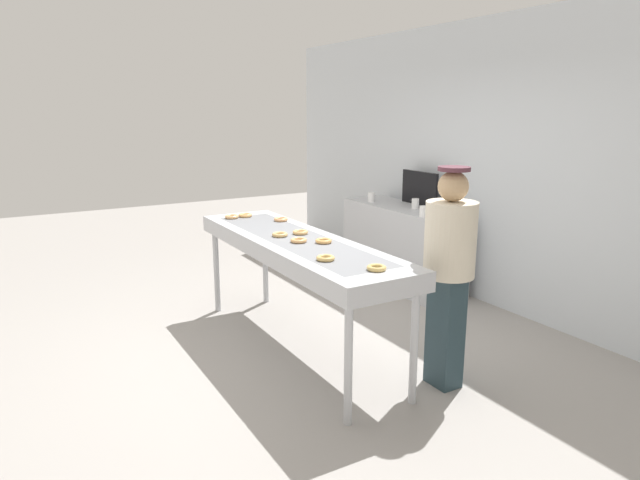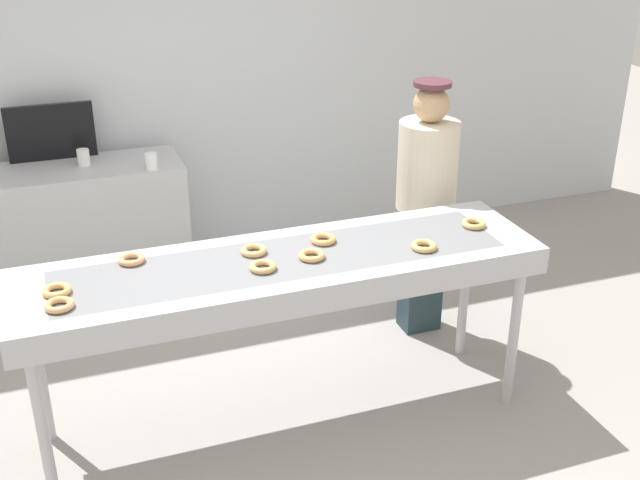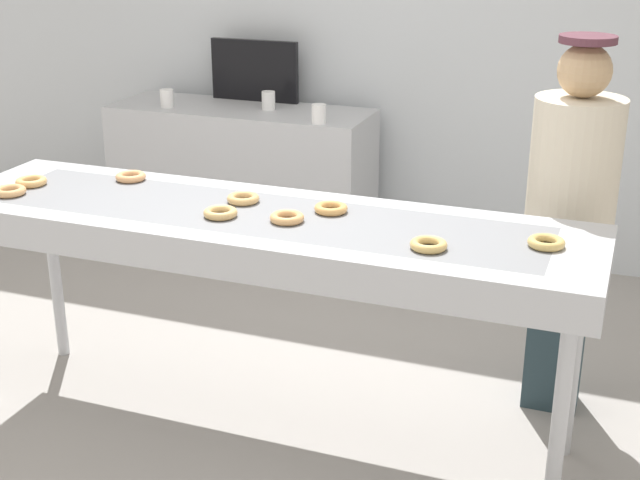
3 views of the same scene
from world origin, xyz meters
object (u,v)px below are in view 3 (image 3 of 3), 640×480
at_px(glazed_donut_4, 331,208).
at_px(glazed_donut_6, 546,242).
at_px(glazed_donut_3, 287,218).
at_px(paper_cup_2, 268,100).
at_px(worker_baker, 570,204).
at_px(fryer_conveyor, 260,232).
at_px(paper_cup_0, 319,114).
at_px(glazed_donut_1, 220,213).
at_px(paper_cup_1, 167,98).
at_px(menu_display, 255,71).
at_px(glazed_donut_8, 243,198).
at_px(glazed_donut_2, 32,181).
at_px(glazed_donut_5, 131,177).
at_px(prep_counter, 242,180).
at_px(glazed_donut_7, 10,191).
at_px(glazed_donut_0, 429,245).

bearing_deg(glazed_donut_4, glazed_donut_6, -5.87).
relative_size(glazed_donut_3, paper_cup_2, 1.19).
bearing_deg(worker_baker, paper_cup_2, -26.11).
distance_m(fryer_conveyor, paper_cup_0, 1.75).
xyz_separation_m(glazed_donut_1, paper_cup_1, (-1.30, 1.86, -0.01)).
bearing_deg(worker_baker, glazed_donut_1, 38.00).
height_order(fryer_conveyor, glazed_donut_4, glazed_donut_4).
xyz_separation_m(glazed_donut_3, paper_cup_0, (-0.53, 1.75, -0.01)).
bearing_deg(glazed_donut_4, menu_display, 121.56).
distance_m(glazed_donut_1, paper_cup_1, 2.27).
xyz_separation_m(glazed_donut_4, glazed_donut_6, (0.84, -0.09, 0.00)).
distance_m(glazed_donut_3, glazed_donut_6, 0.97).
distance_m(glazed_donut_8, menu_display, 2.23).
xyz_separation_m(glazed_donut_4, menu_display, (-1.25, 2.04, 0.13)).
xyz_separation_m(glazed_donut_2, glazed_donut_4, (1.34, 0.11, 0.00)).
xyz_separation_m(glazed_donut_5, menu_display, (-0.28, 1.94, 0.13)).
height_order(prep_counter, paper_cup_0, paper_cup_0).
distance_m(glazed_donut_1, paper_cup_2, 2.14).
relative_size(glazed_donut_1, prep_counter, 0.08).
xyz_separation_m(glazed_donut_1, glazed_donut_4, (0.38, 0.20, 0.00)).
bearing_deg(paper_cup_0, glazed_donut_2, -112.16).
xyz_separation_m(prep_counter, paper_cup_2, (0.18, 0.02, 0.52)).
bearing_deg(glazed_donut_5, glazed_donut_8, -10.22).
distance_m(glazed_donut_2, menu_display, 2.15).
relative_size(glazed_donut_3, glazed_donut_7, 1.00).
bearing_deg(glazed_donut_5, glazed_donut_1, -26.98).
xyz_separation_m(fryer_conveyor, worker_baker, (1.13, 0.65, 0.05)).
bearing_deg(menu_display, paper_cup_1, -139.28).
bearing_deg(prep_counter, paper_cup_2, 6.83).
height_order(fryer_conveyor, glazed_donut_6, glazed_donut_6).
bearing_deg(paper_cup_1, prep_counter, 18.01).
distance_m(fryer_conveyor, menu_display, 2.38).
bearing_deg(prep_counter, paper_cup_1, -161.99).
height_order(glazed_donut_0, glazed_donut_1, same).
bearing_deg(glazed_donut_2, glazed_donut_1, -5.43).
relative_size(glazed_donut_6, paper_cup_0, 1.19).
relative_size(fryer_conveyor, paper_cup_1, 23.73).
xyz_separation_m(glazed_donut_0, paper_cup_0, (-1.10, 1.84, -0.01)).
distance_m(glazed_donut_8, paper_cup_1, 2.12).
height_order(glazed_donut_3, glazed_donut_6, same).
height_order(glazed_donut_1, paper_cup_2, paper_cup_2).
bearing_deg(menu_display, glazed_donut_4, -58.44).
bearing_deg(glazed_donut_3, glazed_donut_7, -175.46).
bearing_deg(paper_cup_1, glazed_donut_2, -78.92).
bearing_deg(paper_cup_0, glazed_donut_6, -48.36).
distance_m(glazed_donut_6, menu_display, 2.99).
bearing_deg(worker_baker, glazed_donut_8, 31.16).
distance_m(glazed_donut_2, worker_baker, 2.30).
bearing_deg(paper_cup_1, worker_baker, -23.83).
distance_m(glazed_donut_2, glazed_donut_6, 2.18).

